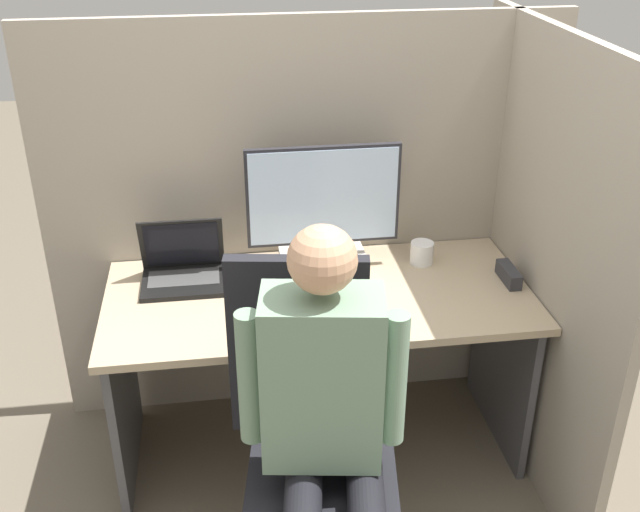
{
  "coord_description": "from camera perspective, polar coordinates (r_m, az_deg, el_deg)",
  "views": [
    {
      "loc": [
        -0.34,
        -2.02,
        2.14
      ],
      "look_at": [
        -0.02,
        0.18,
        0.98
      ],
      "focal_mm": 42.0,
      "sensor_mm": 36.0,
      "label": 1
    }
  ],
  "objects": [
    {
      "name": "ground_plane",
      "position": [
        2.96,
        0.97,
        -18.81
      ],
      "size": [
        12.0,
        12.0,
        0.0
      ],
      "primitive_type": "plane",
      "color": "#665B4C"
    },
    {
      "name": "desk",
      "position": [
        2.88,
        -0.08,
        -5.83
      ],
      "size": [
        1.58,
        0.72,
        0.73
      ],
      "color": "tan",
      "rests_on": "ground"
    },
    {
      "name": "carrot_toy",
      "position": [
        2.56,
        -2.18,
        -5.37
      ],
      "size": [
        0.04,
        0.12,
        0.04
      ],
      "color": "orange",
      "rests_on": "desk"
    },
    {
      "name": "person",
      "position": [
        2.15,
        0.62,
        -12.06
      ],
      "size": [
        0.48,
        0.46,
        1.33
      ],
      "color": "black",
      "rests_on": "ground"
    },
    {
      "name": "mouse",
      "position": [
        2.72,
        -4.83,
        -3.45
      ],
      "size": [
        0.06,
        0.06,
        0.03
      ],
      "color": "gray",
      "rests_on": "desk"
    },
    {
      "name": "office_chair",
      "position": [
        2.41,
        -0.67,
        -13.44
      ],
      "size": [
        0.54,
        0.59,
        1.11
      ],
      "color": "black",
      "rests_on": "ground"
    },
    {
      "name": "cubicle_panel_back",
      "position": [
        3.08,
        -1.1,
        2.44
      ],
      "size": [
        2.08,
        0.05,
        1.68
      ],
      "color": "gray",
      "rests_on": "ground"
    },
    {
      "name": "coffee_mug",
      "position": [
        3.01,
        7.77,
        0.25
      ],
      "size": [
        0.09,
        0.09,
        0.09
      ],
      "color": "white",
      "rests_on": "desk"
    },
    {
      "name": "cubicle_panel_right",
      "position": [
        2.89,
        16.35,
        -0.48
      ],
      "size": [
        0.04,
        1.37,
        1.68
      ],
      "color": "gray",
      "rests_on": "ground"
    },
    {
      "name": "stapler",
      "position": [
        2.94,
        14.19,
        -1.38
      ],
      "size": [
        0.05,
        0.16,
        0.06
      ],
      "color": "#2D2D33",
      "rests_on": "desk"
    },
    {
      "name": "paper_box",
      "position": [
        2.95,
        0.25,
        -0.43
      ],
      "size": [
        0.33,
        0.21,
        0.06
      ],
      "color": "white",
      "rests_on": "desk"
    },
    {
      "name": "laptop",
      "position": [
        2.89,
        -10.37,
        -1.07
      ],
      "size": [
        0.32,
        0.24,
        0.25
      ],
      "color": "black",
      "rests_on": "desk"
    },
    {
      "name": "monitor",
      "position": [
        2.84,
        0.26,
        4.26
      ],
      "size": [
        0.59,
        0.2,
        0.45
      ],
      "color": "#232328",
      "rests_on": "paper_box"
    }
  ]
}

